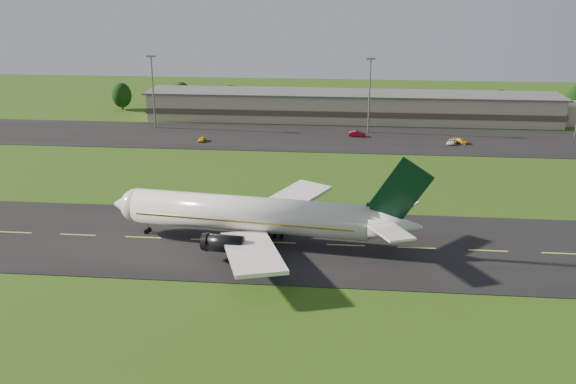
# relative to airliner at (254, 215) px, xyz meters

# --- Properties ---
(ground) EXTENTS (360.00, 360.00, 0.00)m
(ground) POSITION_rel_airliner_xyz_m (14.59, 0.10, -4.66)
(ground) COLOR #234210
(ground) RESTS_ON ground
(taxiway) EXTENTS (220.00, 30.00, 0.10)m
(taxiway) POSITION_rel_airliner_xyz_m (14.59, 0.10, -4.61)
(taxiway) COLOR black
(taxiway) RESTS_ON ground
(apron) EXTENTS (260.00, 30.00, 0.10)m
(apron) POSITION_rel_airliner_xyz_m (14.59, 72.10, -4.61)
(apron) COLOR black
(apron) RESTS_ON ground
(airliner) EXTENTS (51.20, 41.89, 15.57)m
(airliner) POSITION_rel_airliner_xyz_m (0.00, 0.00, 0.00)
(airliner) COLOR white
(airliner) RESTS_ON ground
(terminal) EXTENTS (145.00, 16.00, 8.40)m
(terminal) POSITION_rel_airliner_xyz_m (20.99, 96.28, -0.67)
(terminal) COLOR #B6AA8B
(terminal) RESTS_ON ground
(light_mast_west) EXTENTS (2.40, 1.20, 20.35)m
(light_mast_west) POSITION_rel_airliner_xyz_m (-40.41, 80.10, 8.08)
(light_mast_west) COLOR gray
(light_mast_west) RESTS_ON ground
(light_mast_centre) EXTENTS (2.40, 1.20, 20.35)m
(light_mast_centre) POSITION_rel_airliner_xyz_m (19.59, 80.10, 8.08)
(light_mast_centre) COLOR gray
(light_mast_centre) RESTS_ON ground
(tree_line) EXTENTS (197.90, 8.06, 10.00)m
(tree_line) POSITION_rel_airliner_xyz_m (49.29, 105.61, 0.26)
(tree_line) COLOR black
(tree_line) RESTS_ON ground
(service_vehicle_a) EXTENTS (1.75, 3.58, 1.18)m
(service_vehicle_a) POSITION_rel_airliner_xyz_m (-23.52, 65.21, -3.97)
(service_vehicle_a) COLOR yellow
(service_vehicle_a) RESTS_ON apron
(service_vehicle_b) EXTENTS (4.64, 1.82, 1.50)m
(service_vehicle_b) POSITION_rel_airliner_xyz_m (16.60, 74.70, -3.81)
(service_vehicle_b) COLOR maroon
(service_vehicle_b) RESTS_ON apron
(service_vehicle_c) EXTENTS (3.38, 4.61, 1.16)m
(service_vehicle_c) POSITION_rel_airliner_xyz_m (40.66, 68.85, -3.98)
(service_vehicle_c) COLOR white
(service_vehicle_c) RESTS_ON apron
(service_vehicle_d) EXTENTS (4.07, 4.32, 1.23)m
(service_vehicle_d) POSITION_rel_airliner_xyz_m (43.15, 69.79, -3.95)
(service_vehicle_d) COLOR orange
(service_vehicle_d) RESTS_ON apron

